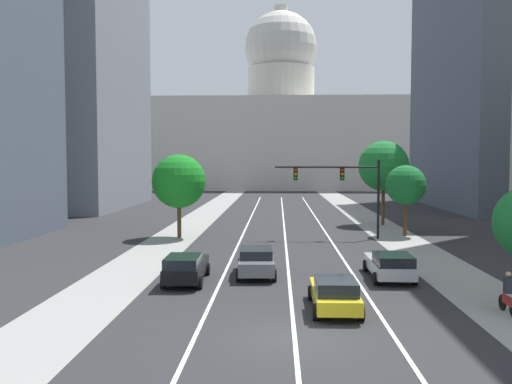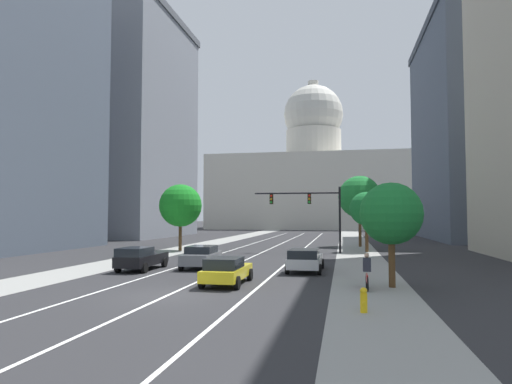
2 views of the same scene
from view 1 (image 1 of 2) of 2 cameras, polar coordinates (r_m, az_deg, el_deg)
The scene contains 18 objects.
ground_plane at distance 58.60m, azimuth 2.90°, elevation -2.62°, with size 400.00×400.00×0.00m, color #2B2B2D.
sidewalk_left at distance 54.26m, azimuth -6.45°, elevation -3.12°, with size 3.82×130.00×0.01m, color gray.
sidewalk_right at distance 54.45m, azimuth 12.33°, elevation -3.15°, with size 3.82×130.00×0.01m, color gray.
lane_stripe_left at distance 43.80m, azimuth -1.47°, elevation -4.66°, with size 0.16×90.00×0.01m, color white.
lane_stripe_center at distance 43.71m, azimuth 3.10°, elevation -4.68°, with size 0.16×90.00×0.01m, color white.
lane_stripe_right at distance 43.90m, azimuth 7.65°, elevation -4.67°, with size 0.16×90.00×0.01m, color white.
office_tower_far_left at distance 75.77m, azimuth -19.96°, elevation 12.81°, with size 17.95×25.20×37.50m.
office_tower_far_right at distance 76.14m, azimuth 24.07°, elevation 10.67°, with size 14.74×29.88×32.24m.
capitol_building at distance 118.04m, azimuth 2.63°, elevation 6.62°, with size 52.90×24.73×39.33m.
car_silver at distance 28.85m, azimuth 14.01°, elevation -7.49°, with size 2.15×4.72×1.45m.
car_gray at distance 28.90m, azimuth 0.03°, elevation -7.32°, with size 2.20×4.38×1.47m.
car_yellow at distance 22.54m, azimuth 8.34°, elevation -10.58°, with size 1.97×4.42×1.40m.
car_black at distance 27.44m, azimuth -7.46°, elevation -7.93°, with size 2.03×4.68×1.50m.
traffic_signal_mast at distance 42.43m, azimuth 9.36°, elevation 1.02°, with size 8.17×0.39×6.19m.
cyclist at distance 24.04m, azimuth 25.21°, elevation -9.69°, with size 0.36×1.70×1.72m.
street_tree_mid_right at distance 45.01m, azimuth 15.60°, elevation 0.69°, with size 3.22×3.22×5.76m.
street_tree_mid_left at distance 42.68m, azimuth -8.18°, elevation 1.12°, with size 4.24×4.24×6.61m.
street_tree_far_right at distance 52.16m, azimuth 13.38°, elevation 2.68°, with size 4.75×4.75×7.97m.
Camera 1 is at (-0.60, -18.27, 6.18)m, focal length 37.71 mm.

